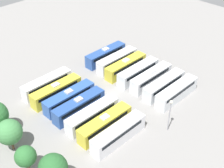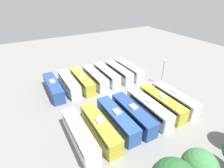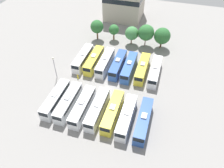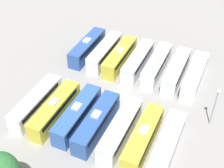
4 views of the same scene
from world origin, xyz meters
TOP-DOWN VIEW (x-y plane):
  - ground_plane at (0.00, 0.00)m, footprint 128.84×128.84m
  - bus_0 at (-10.93, -8.73)m, footprint 2.62×11.87m
  - bus_1 at (-7.49, -8.81)m, footprint 2.62×11.87m
  - bus_2 at (-3.64, -9.15)m, footprint 2.62×11.87m
  - bus_3 at (0.02, -8.85)m, footprint 2.62×11.87m
  - bus_4 at (3.78, -8.66)m, footprint 2.62×11.87m
  - bus_5 at (7.22, -9.15)m, footprint 2.62×11.87m
  - bus_6 at (11.17, -9.09)m, footprint 2.62×11.87m
  - bus_7 at (-10.91, 9.09)m, footprint 2.62×11.87m
  - bus_8 at (-7.34, 9.06)m, footprint 2.62×11.87m
  - bus_9 at (-3.80, 9.02)m, footprint 2.62×11.87m
  - bus_10 at (0.14, 9.07)m, footprint 2.62×11.87m
  - bus_11 at (3.60, 8.78)m, footprint 2.62×11.87m
  - bus_12 at (7.41, 9.26)m, footprint 2.62×11.87m
  - bus_13 at (11.08, 9.07)m, footprint 2.62×11.87m
  - worker_person at (-9.58, 1.67)m, footprint 0.36×0.36m
  - light_pole at (-15.60, 0.45)m, footprint 0.60×0.60m

SIDE VIEW (x-z plane):
  - ground_plane at x=0.00m, z-range 0.00..0.00m
  - worker_person at x=-9.58m, z-range -0.06..1.55m
  - bus_0 at x=-10.93m, z-range -0.02..3.59m
  - bus_1 at x=-7.49m, z-range -0.02..3.59m
  - bus_2 at x=-3.64m, z-range -0.02..3.59m
  - bus_3 at x=0.02m, z-range -0.02..3.59m
  - bus_4 at x=3.78m, z-range -0.02..3.59m
  - bus_5 at x=7.22m, z-range -0.02..3.59m
  - bus_6 at x=11.17m, z-range -0.02..3.59m
  - bus_7 at x=-10.91m, z-range -0.02..3.59m
  - bus_8 at x=-7.34m, z-range -0.02..3.59m
  - bus_9 at x=-3.80m, z-range -0.02..3.59m
  - bus_10 at x=0.14m, z-range -0.02..3.59m
  - bus_11 at x=3.60m, z-range -0.02..3.59m
  - bus_12 at x=7.41m, z-range -0.02..3.59m
  - bus_13 at x=11.08m, z-range -0.02..3.59m
  - light_pole at x=-15.60m, z-range 1.33..8.40m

